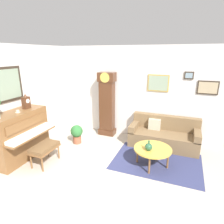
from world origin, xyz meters
name	(u,v)px	position (x,y,z in m)	size (l,w,h in m)	color
ground_plane	(102,178)	(0.00, 0.00, -0.05)	(6.40, 6.00, 0.10)	#B2A899
wall_left	(5,103)	(-2.60, 0.00, 1.41)	(0.13, 4.90, 2.80)	silver
wall_back	(134,93)	(0.02, 2.40, 1.40)	(5.30, 0.13, 2.80)	silver
area_rug	(157,161)	(1.03, 1.01, 0.00)	(2.10, 1.50, 0.01)	navy
piano	(20,135)	(-2.23, -0.03, 0.62)	(0.87, 1.44, 1.22)	brown
piano_bench	(45,148)	(-1.49, -0.04, 0.41)	(0.42, 0.70, 0.48)	brown
grandfather_clock	(107,106)	(-0.77, 2.13, 0.96)	(0.52, 0.34, 2.03)	#4C2B19
couch	(164,135)	(1.06, 1.97, 0.31)	(1.90, 0.80, 0.84)	brown
coffee_table	(153,149)	(0.94, 0.82, 0.42)	(0.88, 0.88, 0.45)	gold
mantel_clock	(26,102)	(-2.23, 0.31, 1.39)	(0.13, 0.18, 0.38)	#4C2B19
teacup	(18,112)	(-2.17, -0.04, 1.25)	(0.12, 0.12, 0.06)	beige
green_jug	(149,147)	(0.86, 0.68, 0.54)	(0.17, 0.17, 0.24)	#234C33
potted_plant	(77,133)	(-1.35, 1.19, 0.32)	(0.36, 0.36, 0.56)	#935138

